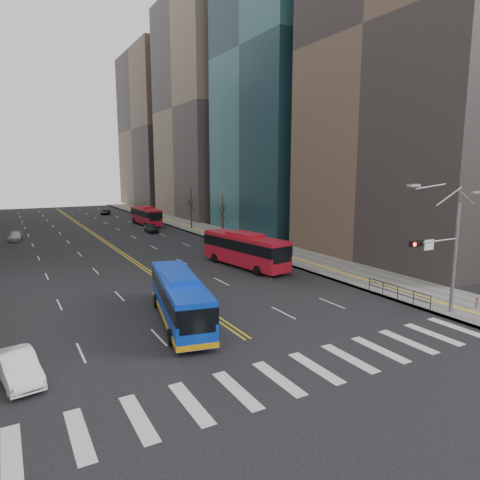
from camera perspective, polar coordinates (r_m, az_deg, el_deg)
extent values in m
plane|color=black|center=(23.15, 7.66, -17.16)|extent=(220.00, 220.00, 0.00)
cube|color=slate|center=(69.19, -3.08, 0.92)|extent=(7.00, 130.00, 0.15)
cube|color=silver|center=(19.44, -28.20, -23.86)|extent=(0.70, 4.00, 0.01)
cube|color=silver|center=(19.53, -20.67, -23.14)|extent=(0.70, 4.00, 0.01)
cube|color=silver|center=(19.91, -13.40, -22.09)|extent=(0.70, 4.00, 0.01)
cube|color=silver|center=(20.55, -6.61, -20.80)|extent=(0.70, 4.00, 0.01)
cube|color=silver|center=(21.43, -0.42, -19.37)|extent=(0.70, 4.00, 0.01)
cube|color=silver|center=(22.53, 5.13, -17.88)|extent=(0.70, 4.00, 0.01)
cube|color=silver|center=(23.81, 10.03, -16.41)|extent=(0.70, 4.00, 0.01)
cube|color=silver|center=(25.25, 14.35, -15.01)|extent=(0.70, 4.00, 0.01)
cube|color=silver|center=(26.82, 18.13, -13.69)|extent=(0.70, 4.00, 0.01)
cube|color=silver|center=(28.50, 21.44, -12.48)|extent=(0.70, 4.00, 0.01)
cube|color=silver|center=(30.27, 24.35, -11.38)|extent=(0.70, 4.00, 0.01)
cube|color=silver|center=(32.12, 26.91, -10.37)|extent=(0.70, 4.00, 0.01)
cube|color=gold|center=(73.26, -19.16, 0.82)|extent=(0.15, 100.00, 0.01)
cube|color=gold|center=(73.33, -18.85, 0.85)|extent=(0.15, 100.00, 0.01)
cube|color=brown|center=(57.45, 23.77, 23.49)|extent=(20.00, 24.00, 50.00)
cube|color=#2D6067|center=(76.83, 6.98, 23.45)|extent=(20.00, 22.00, 58.00)
cube|color=#7E6B57|center=(98.09, -3.34, 16.86)|extent=(20.00, 26.00, 46.00)
cube|color=brown|center=(126.94, -10.27, 14.13)|extent=(18.00, 30.00, 42.00)
cylinder|color=gray|center=(33.94, 26.71, -2.33)|extent=(0.24, 0.24, 8.00)
cylinder|color=gray|center=(31.87, 24.63, -0.14)|extent=(4.50, 0.12, 0.12)
cube|color=black|center=(30.33, 22.44, -0.44)|extent=(1.10, 0.28, 0.38)
cylinder|color=#FF190C|center=(29.96, 22.26, -0.55)|extent=(0.24, 0.08, 0.24)
cylinder|color=black|center=(30.23, 22.68, -0.49)|extent=(0.24, 0.08, 0.24)
cylinder|color=black|center=(30.50, 23.08, -0.43)|extent=(0.24, 0.08, 0.24)
cube|color=white|center=(31.38, 23.90, -0.60)|extent=(0.90, 0.06, 0.70)
cube|color=#999993|center=(29.49, 22.17, 6.75)|extent=(0.90, 0.35, 0.18)
cube|color=black|center=(36.21, 20.32, -5.85)|extent=(0.04, 6.00, 0.04)
cylinder|color=black|center=(34.56, 24.07, -7.67)|extent=(0.06, 0.06, 1.00)
cylinder|color=black|center=(35.43, 22.12, -7.13)|extent=(0.06, 0.06, 1.00)
cylinder|color=black|center=(36.34, 20.27, -6.61)|extent=(0.06, 0.06, 1.00)
cylinder|color=black|center=(37.28, 18.52, -6.11)|extent=(0.06, 0.06, 1.00)
cylinder|color=black|center=(38.26, 16.86, -5.62)|extent=(0.06, 0.06, 1.00)
cylinder|color=gray|center=(36.38, 29.01, -7.45)|extent=(0.16, 0.16, 0.70)
cylinder|color=#B2140F|center=(36.28, 29.06, -6.88)|extent=(0.17, 0.17, 0.10)
cylinder|color=#2D211B|center=(63.86, -2.32, 1.72)|extent=(0.28, 0.28, 3.50)
cylinder|color=#2D211B|center=(74.67, -6.49, 2.89)|extent=(0.28, 0.28, 3.75)
cube|color=blue|center=(29.51, -8.03, -7.64)|extent=(4.66, 11.77, 2.72)
cube|color=black|center=(29.35, -8.05, -6.62)|extent=(4.72, 11.81, 0.98)
cube|color=blue|center=(29.11, -8.10, -4.88)|extent=(2.69, 4.34, 0.40)
cube|color=orange|center=(29.87, -7.98, -9.77)|extent=(4.72, 11.81, 0.35)
cylinder|color=black|center=(26.30, -9.22, -12.64)|extent=(0.49, 1.04, 1.00)
cylinder|color=black|center=(26.72, -4.00, -12.17)|extent=(0.49, 1.04, 1.00)
cylinder|color=black|center=(33.20, -11.13, -7.96)|extent=(0.49, 1.04, 1.00)
cylinder|color=black|center=(33.53, -7.02, -7.67)|extent=(0.49, 1.04, 1.00)
cube|color=red|center=(45.37, 0.62, -1.29)|extent=(4.28, 11.93, 3.05)
cube|color=black|center=(45.27, 0.62, -0.57)|extent=(4.34, 11.96, 1.09)
cube|color=red|center=(45.10, 0.63, 0.73)|extent=(2.68, 4.35, 0.40)
cylinder|color=black|center=(42.00, 2.33, -4.10)|extent=(0.44, 1.03, 1.00)
cylinder|color=black|center=(43.70, 5.02, -3.59)|extent=(0.44, 1.03, 1.00)
cylinder|color=black|center=(47.85, -3.39, -2.42)|extent=(0.44, 1.03, 1.00)
cylinder|color=black|center=(49.34, -0.83, -2.04)|extent=(0.44, 1.03, 1.00)
cube|color=red|center=(81.28, -12.43, 3.20)|extent=(2.62, 11.07, 2.86)
cube|color=black|center=(81.22, -12.44, 3.59)|extent=(2.68, 11.09, 1.03)
cube|color=red|center=(81.13, -12.47, 4.27)|extent=(2.05, 3.89, 0.40)
cylinder|color=black|center=(77.71, -12.49, 1.96)|extent=(0.31, 1.00, 1.00)
cylinder|color=black|center=(78.48, -10.74, 2.09)|extent=(0.31, 1.00, 1.00)
cylinder|color=black|center=(84.44, -13.93, 2.49)|extent=(0.31, 1.00, 1.00)
cylinder|color=black|center=(85.15, -12.31, 2.61)|extent=(0.31, 1.00, 1.00)
imported|color=white|center=(24.43, -27.46, -14.81)|extent=(2.25, 4.64, 1.47)
imported|color=black|center=(71.84, -11.73, 1.58)|extent=(1.92, 4.39, 1.47)
imported|color=#A1A0A6|center=(70.26, -27.77, 0.41)|extent=(2.18, 4.38, 1.22)
imported|color=black|center=(103.12, -17.49, 3.58)|extent=(3.08, 4.36, 1.10)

